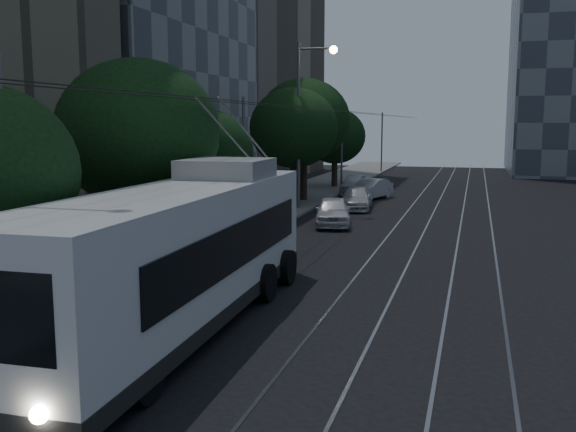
% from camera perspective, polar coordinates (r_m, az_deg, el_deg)
% --- Properties ---
extents(ground, '(120.00, 120.00, 0.00)m').
position_cam_1_polar(ground, '(16.12, 1.67, -9.57)').
color(ground, black).
rests_on(ground, ground).
extents(sidewalk, '(5.00, 90.00, 0.15)m').
position_cam_1_polar(sidewalk, '(36.98, -1.72, 0.70)').
color(sidewalk, slate).
rests_on(sidewalk, ground).
extents(tram_rails, '(4.52, 90.00, 0.02)m').
position_cam_1_polar(tram_rails, '(35.23, 13.94, -0.03)').
color(tram_rails, gray).
rests_on(tram_rails, ground).
extents(overhead_wires, '(2.23, 90.00, 6.00)m').
position_cam_1_polar(overhead_wires, '(35.99, 2.10, 5.91)').
color(overhead_wires, black).
rests_on(overhead_wires, ground).
extents(trolleybus, '(3.14, 13.23, 5.63)m').
position_cam_1_polar(trolleybus, '(15.77, -9.47, -3.28)').
color(trolleybus, silver).
rests_on(trolleybus, ground).
extents(pickup_silver, '(3.66, 5.69, 1.46)m').
position_cam_1_polar(pickup_silver, '(25.00, -2.99, -1.44)').
color(pickup_silver, silver).
rests_on(pickup_silver, ground).
extents(car_white_a, '(2.44, 4.32, 1.39)m').
position_cam_1_polar(car_white_a, '(31.17, 4.01, 0.41)').
color(car_white_a, silver).
rests_on(car_white_a, ground).
extents(car_white_b, '(2.17, 4.40, 1.23)m').
position_cam_1_polar(car_white_b, '(37.24, 6.06, 1.54)').
color(car_white_b, silver).
rests_on(car_white_b, ground).
extents(car_white_c, '(2.65, 4.25, 1.32)m').
position_cam_1_polar(car_white_c, '(42.35, 7.33, 2.39)').
color(car_white_c, silver).
rests_on(car_white_c, ground).
extents(car_white_d, '(1.77, 4.19, 1.42)m').
position_cam_1_polar(car_white_d, '(45.29, 5.93, 2.85)').
color(car_white_d, white).
rests_on(car_white_d, ground).
extents(tree_1, '(5.24, 5.24, 6.98)m').
position_cam_1_polar(tree_1, '(21.13, -13.17, 7.15)').
color(tree_1, black).
rests_on(tree_1, ground).
extents(tree_2, '(3.92, 3.92, 5.50)m').
position_cam_1_polar(tree_2, '(25.81, -7.42, 5.49)').
color(tree_2, black).
rests_on(tree_2, ground).
extents(tree_3, '(5.22, 5.22, 7.01)m').
position_cam_1_polar(tree_3, '(38.02, 0.51, 7.82)').
color(tree_3, black).
rests_on(tree_3, ground).
extents(tree_4, '(5.75, 5.75, 7.71)m').
position_cam_1_polar(tree_4, '(40.28, 1.43, 8.50)').
color(tree_4, black).
rests_on(tree_4, ground).
extents(tree_5, '(4.66, 4.66, 6.07)m').
position_cam_1_polar(tree_5, '(49.17, 4.19, 7.09)').
color(tree_5, black).
rests_on(tree_5, ground).
extents(streetlamp_near, '(2.35, 0.44, 9.67)m').
position_cam_1_polar(streetlamp_near, '(14.71, -23.18, 11.15)').
color(streetlamp_near, '#5F5F61').
rests_on(streetlamp_near, ground).
extents(streetlamp_far, '(2.29, 0.44, 9.37)m').
position_cam_1_polar(streetlamp_far, '(36.33, 1.57, 9.42)').
color(streetlamp_far, '#5F5F61').
rests_on(streetlamp_far, ground).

